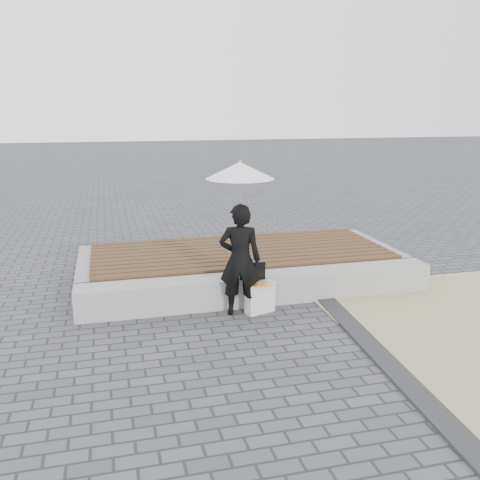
% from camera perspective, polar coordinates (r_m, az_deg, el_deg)
% --- Properties ---
extents(ground, '(80.00, 80.00, 0.00)m').
position_cam_1_polar(ground, '(6.05, 6.73, -11.75)').
color(ground, '#4A4A4F').
rests_on(ground, ground).
extents(edging_band, '(0.61, 5.20, 0.04)m').
position_cam_1_polar(edging_band, '(5.94, 15.45, -12.51)').
color(edging_band, '#2B2B2D').
rests_on(edging_band, ground).
extents(seating_ledge, '(5.00, 0.45, 0.40)m').
position_cam_1_polar(seating_ledge, '(7.37, 2.32, -5.16)').
color(seating_ledge, '#999A94').
rests_on(seating_ledge, ground).
extents(timber_platform, '(5.00, 2.00, 0.40)m').
position_cam_1_polar(timber_platform, '(8.47, -0.00, -2.58)').
color(timber_platform, gray).
rests_on(timber_platform, ground).
extents(timber_decking, '(4.60, 2.00, 0.04)m').
position_cam_1_polar(timber_decking, '(8.41, -0.00, -1.14)').
color(timber_decking, '#50341D').
rests_on(timber_decking, timber_platform).
extents(woman, '(0.62, 0.49, 1.47)m').
position_cam_1_polar(woman, '(6.76, 0.00, -2.18)').
color(woman, black).
rests_on(woman, ground).
extents(parasol, '(0.85, 0.85, 1.08)m').
position_cam_1_polar(parasol, '(6.53, 0.00, 7.52)').
color(parasol, '#AEADB2').
rests_on(parasol, ground).
extents(handbag, '(0.35, 0.16, 0.24)m').
position_cam_1_polar(handbag, '(7.07, 1.29, -3.25)').
color(handbag, black).
rests_on(handbag, seating_ledge).
extents(canvas_tote, '(0.42, 0.27, 0.41)m').
position_cam_1_polar(canvas_tote, '(6.98, 2.15, -6.24)').
color(canvas_tote, white).
rests_on(canvas_tote, ground).
extents(magazine, '(0.34, 0.28, 0.01)m').
position_cam_1_polar(magazine, '(6.87, 2.28, -4.76)').
color(magazine, red).
rests_on(magazine, canvas_tote).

